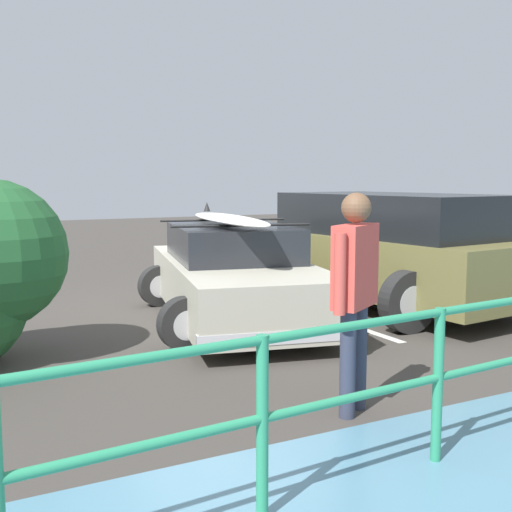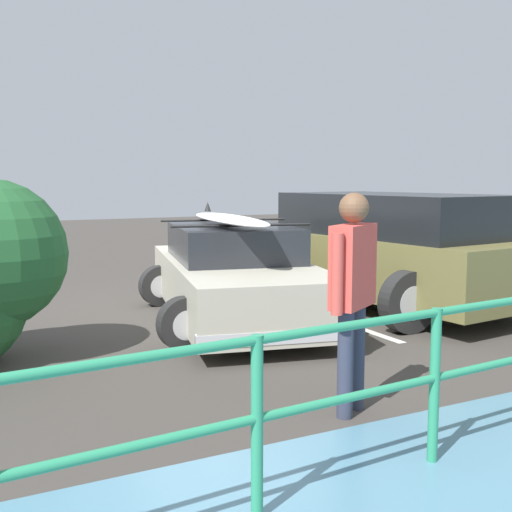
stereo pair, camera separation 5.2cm
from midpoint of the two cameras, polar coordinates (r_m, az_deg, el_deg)
The scene contains 6 objects.
ground_plane at distance 9.30m, azimuth -3.15°, elevation -5.05°, with size 44.00×44.00×0.02m, color #423D38.
parking_stripe at distance 9.30m, azimuth 5.24°, elevation -4.99°, with size 3.93×0.12×0.00m, color silver.
sedan_car at distance 8.63m, azimuth -1.73°, elevation -1.71°, with size 2.92×4.57×1.57m.
suv_car at distance 9.73m, azimuth 12.05°, elevation 0.66°, with size 3.01×4.56×1.69m.
person_bystander at distance 5.20m, azimuth 8.87°, elevation -2.36°, with size 0.61×0.44×1.80m.
railing_fence at distance 5.04m, azimuth 21.41°, elevation -7.61°, with size 7.05×0.57×1.06m.
Camera 2 is at (3.70, 8.32, 1.91)m, focal length 45.00 mm.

